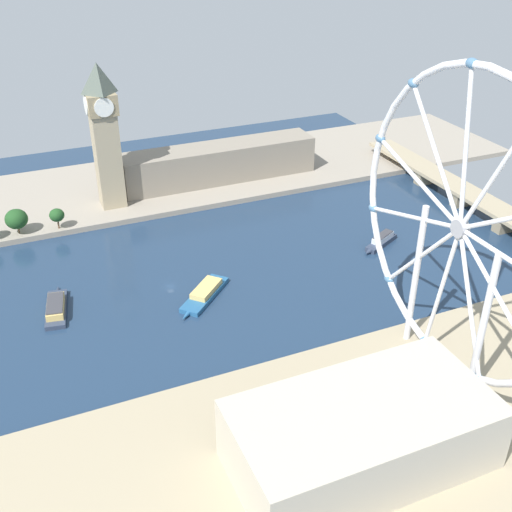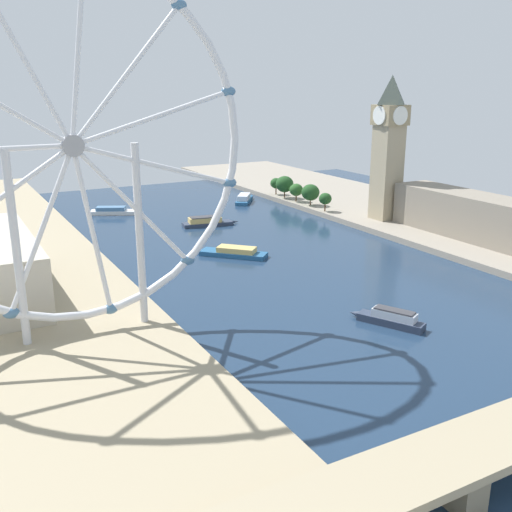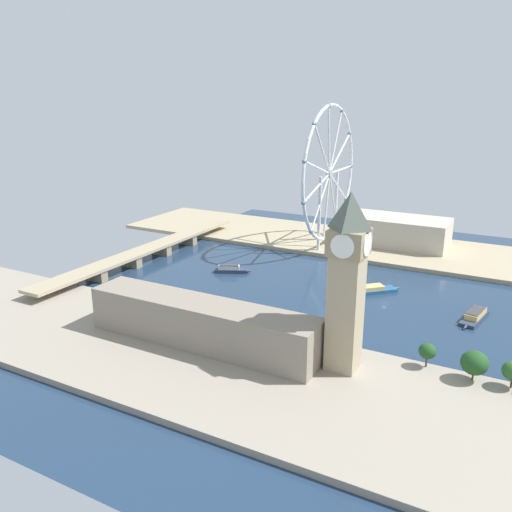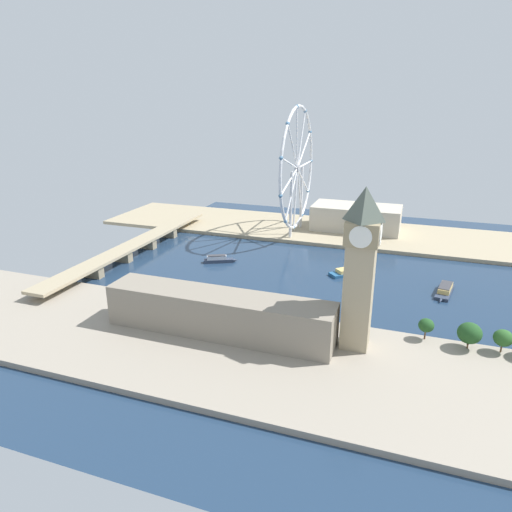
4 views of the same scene
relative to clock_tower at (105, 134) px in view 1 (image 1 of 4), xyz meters
The scene contains 11 objects.
ground_plane 100.27m from the clock_tower, ahead, with size 396.98×396.98×0.00m, color #1E334C.
riverbank_left 48.52m from the clock_tower, 165.68° to the left, with size 90.00×520.00×3.00m, color gray.
riverbank_right 207.98m from the clock_tower, ahead, with size 90.00×520.00×3.00m, color tan.
clock_tower is the anchor object (origin of this frame).
parliament_block 74.11m from the clock_tower, 98.68° to the left, with size 22.00×118.07×21.38m, color gray.
ferris_wheel 201.63m from the clock_tower, 23.15° to the left, with size 105.86×3.20×109.07m.
riverside_hall 216.25m from the clock_tower, ahead, with size 39.53×77.75×21.88m, color #BCB29E.
river_bridge 208.13m from the clock_tower, 63.91° to the left, with size 208.98×16.35×9.50m.
tour_boat_1 113.58m from the clock_tower, ahead, with size 28.93×29.79×4.48m.
tour_boat_2 154.37m from the clock_tower, 50.30° to the left, with size 15.13×25.00×5.72m.
tour_boat_4 108.38m from the clock_tower, 25.93° to the right, with size 32.68×12.82×5.29m.
Camera 1 is at (232.89, -58.11, 152.45)m, focal length 43.84 mm.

